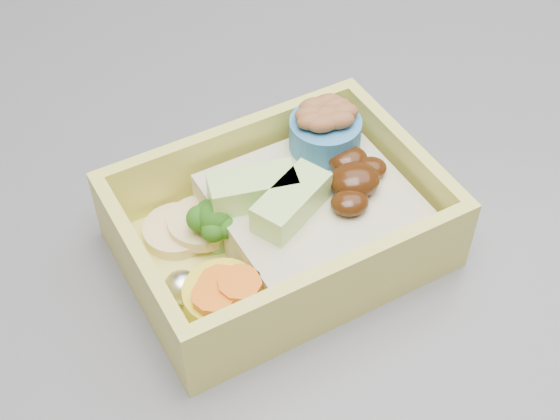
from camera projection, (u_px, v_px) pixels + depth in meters
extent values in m
cube|color=#353439|center=(373.00, 390.00, 0.41)|extent=(1.24, 0.84, 0.04)
cube|color=#D5CF58|center=(280.00, 245.00, 0.45)|extent=(0.20, 0.17, 0.01)
cube|color=#D5CF58|center=(232.00, 153.00, 0.46)|extent=(0.17, 0.06, 0.04)
cube|color=#D5CF58|center=(336.00, 290.00, 0.39)|extent=(0.17, 0.06, 0.04)
cube|color=#D5CF58|center=(402.00, 165.00, 0.46)|extent=(0.04, 0.11, 0.04)
cube|color=#D5CF58|center=(142.00, 273.00, 0.40)|extent=(0.04, 0.11, 0.04)
cube|color=tan|center=(312.00, 212.00, 0.44)|extent=(0.13, 0.12, 0.03)
ellipsoid|color=#321707|center=(355.00, 180.00, 0.43)|extent=(0.03, 0.03, 0.02)
ellipsoid|color=#321707|center=(348.00, 159.00, 0.44)|extent=(0.03, 0.03, 0.01)
ellipsoid|color=#321707|center=(350.00, 203.00, 0.42)|extent=(0.03, 0.02, 0.01)
ellipsoid|color=#321707|center=(370.00, 168.00, 0.44)|extent=(0.02, 0.02, 0.01)
cube|color=#B4E778|center=(291.00, 202.00, 0.42)|extent=(0.05, 0.05, 0.02)
cube|color=#B4E778|center=(253.00, 189.00, 0.42)|extent=(0.05, 0.02, 0.02)
cylinder|color=#74A056|center=(216.00, 238.00, 0.44)|extent=(0.01, 0.01, 0.02)
sphere|color=#275D15|center=(214.00, 218.00, 0.42)|extent=(0.02, 0.02, 0.02)
sphere|color=#275D15|center=(224.00, 210.00, 0.43)|extent=(0.02, 0.02, 0.02)
sphere|color=#275D15|center=(200.00, 219.00, 0.43)|extent=(0.02, 0.02, 0.02)
sphere|color=#275D15|center=(225.00, 227.00, 0.42)|extent=(0.01, 0.01, 0.01)
sphere|color=#275D15|center=(213.00, 230.00, 0.42)|extent=(0.01, 0.01, 0.01)
sphere|color=#275D15|center=(208.00, 211.00, 0.43)|extent=(0.01, 0.01, 0.01)
cylinder|color=yellow|center=(224.00, 301.00, 0.40)|extent=(0.04, 0.04, 0.02)
cylinder|color=orange|center=(220.00, 283.00, 0.40)|extent=(0.02, 0.02, 0.00)
cylinder|color=orange|center=(214.00, 296.00, 0.39)|extent=(0.02, 0.02, 0.00)
cylinder|color=orange|center=(240.00, 283.00, 0.39)|extent=(0.02, 0.02, 0.00)
cylinder|color=tan|center=(177.00, 231.00, 0.44)|extent=(0.04, 0.04, 0.01)
cylinder|color=tan|center=(201.00, 223.00, 0.44)|extent=(0.04, 0.04, 0.01)
ellipsoid|color=silver|center=(218.00, 197.00, 0.46)|extent=(0.02, 0.02, 0.02)
ellipsoid|color=silver|center=(182.00, 287.00, 0.41)|extent=(0.02, 0.02, 0.02)
cylinder|color=teal|center=(325.00, 134.00, 0.45)|extent=(0.04, 0.04, 0.02)
ellipsoid|color=brown|center=(326.00, 115.00, 0.44)|extent=(0.02, 0.02, 0.01)
ellipsoid|color=brown|center=(335.00, 106.00, 0.45)|extent=(0.02, 0.02, 0.01)
ellipsoid|color=brown|center=(310.00, 114.00, 0.44)|extent=(0.02, 0.02, 0.01)
ellipsoid|color=brown|center=(339.00, 120.00, 0.44)|extent=(0.02, 0.02, 0.01)
ellipsoid|color=brown|center=(323.00, 124.00, 0.44)|extent=(0.02, 0.02, 0.01)
ellipsoid|color=brown|center=(343.00, 112.00, 0.44)|extent=(0.02, 0.02, 0.01)
ellipsoid|color=brown|center=(315.00, 106.00, 0.45)|extent=(0.02, 0.02, 0.01)
ellipsoid|color=brown|center=(328.00, 102.00, 0.45)|extent=(0.02, 0.02, 0.01)
ellipsoid|color=brown|center=(313.00, 121.00, 0.44)|extent=(0.02, 0.02, 0.01)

